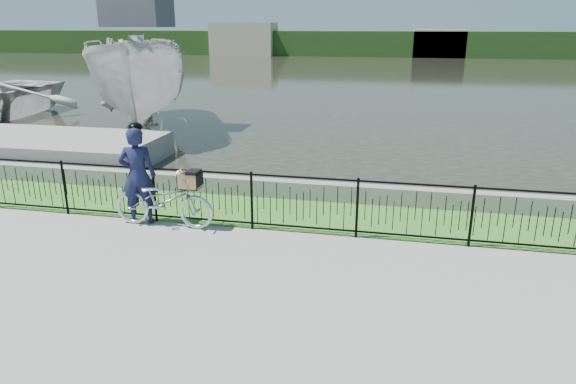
# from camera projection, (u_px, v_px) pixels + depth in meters

# --- Properties ---
(ground) EXTENTS (120.00, 120.00, 0.00)m
(ground) POSITION_uv_depth(u_px,v_px,m) (285.00, 270.00, 8.26)
(ground) COLOR gray
(ground) RESTS_ON ground
(grass_strip) EXTENTS (60.00, 2.00, 0.01)m
(grass_strip) POSITION_uv_depth(u_px,v_px,m) (312.00, 215.00, 10.68)
(grass_strip) COLOR #376F23
(grass_strip) RESTS_ON ground
(water) EXTENTS (120.00, 120.00, 0.00)m
(water) POSITION_uv_depth(u_px,v_px,m) (377.00, 77.00, 38.94)
(water) COLOR #26271D
(water) RESTS_ON ground
(quay_wall) EXTENTS (60.00, 0.30, 0.40)m
(quay_wall) POSITION_uv_depth(u_px,v_px,m) (319.00, 191.00, 11.54)
(quay_wall) COLOR gray
(quay_wall) RESTS_ON ground
(fence) EXTENTS (14.00, 0.06, 1.15)m
(fence) POSITION_uv_depth(u_px,v_px,m) (303.00, 204.00, 9.57)
(fence) COLOR black
(fence) RESTS_ON ground
(far_treeline) EXTENTS (120.00, 6.00, 3.00)m
(far_treeline) POSITION_uv_depth(u_px,v_px,m) (388.00, 44.00, 63.57)
(far_treeline) COLOR #244219
(far_treeline) RESTS_ON ground
(far_building_left) EXTENTS (8.00, 4.00, 4.00)m
(far_building_left) POSITION_uv_depth(u_px,v_px,m) (244.00, 39.00, 65.11)
(far_building_left) COLOR #A99E88
(far_building_left) RESTS_ON ground
(far_building_right) EXTENTS (6.00, 3.00, 3.20)m
(far_building_right) POSITION_uv_depth(u_px,v_px,m) (439.00, 44.00, 60.96)
(far_building_right) COLOR #A99E88
(far_building_right) RESTS_ON ground
(bicycle_rig) EXTENTS (2.01, 0.70, 1.19)m
(bicycle_rig) POSITION_uv_depth(u_px,v_px,m) (164.00, 200.00, 9.93)
(bicycle_rig) COLOR silver
(bicycle_rig) RESTS_ON ground
(cyclist) EXTENTS (0.80, 0.62, 2.01)m
(cyclist) POSITION_uv_depth(u_px,v_px,m) (138.00, 175.00, 9.98)
(cyclist) COLOR #131634
(cyclist) RESTS_ON ground
(boat_near) EXTENTS (6.65, 9.62, 5.28)m
(boat_near) POSITION_uv_depth(u_px,v_px,m) (143.00, 78.00, 19.13)
(boat_near) COLOR #B6B7B7
(boat_near) RESTS_ON water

